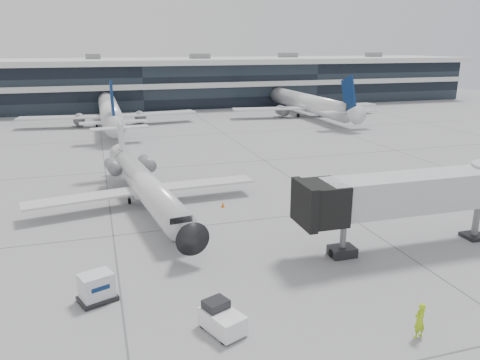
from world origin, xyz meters
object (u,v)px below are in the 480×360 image
object	(u,v)px
jet_bridge	(426,192)
regional_jet	(145,184)
baggage_tug	(221,319)
ramp_worker	(420,320)
cargo_uld	(97,288)

from	to	relation	value
jet_bridge	regional_jet	bearing A→B (deg)	141.45
baggage_tug	regional_jet	bearing A→B (deg)	72.03
regional_jet	baggage_tug	size ratio (longest dim) A/B	9.39
ramp_worker	cargo_uld	bearing A→B (deg)	-39.79
jet_bridge	baggage_tug	distance (m)	18.54
jet_bridge	baggage_tug	xyz separation A→B (m)	(-17.14, -6.16, -3.52)
baggage_tug	cargo_uld	size ratio (longest dim) A/B	1.14
jet_bridge	cargo_uld	xyz separation A→B (m)	(-23.36, -1.10, -3.36)
jet_bridge	ramp_worker	world-z (taller)	jet_bridge
jet_bridge	baggage_tug	size ratio (longest dim) A/B	6.32
regional_jet	cargo_uld	world-z (taller)	regional_jet
ramp_worker	regional_jet	bearing A→B (deg)	-77.12
jet_bridge	cargo_uld	bearing A→B (deg)	-176.60
jet_bridge	cargo_uld	world-z (taller)	jet_bridge
regional_jet	ramp_worker	bearing A→B (deg)	-72.89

